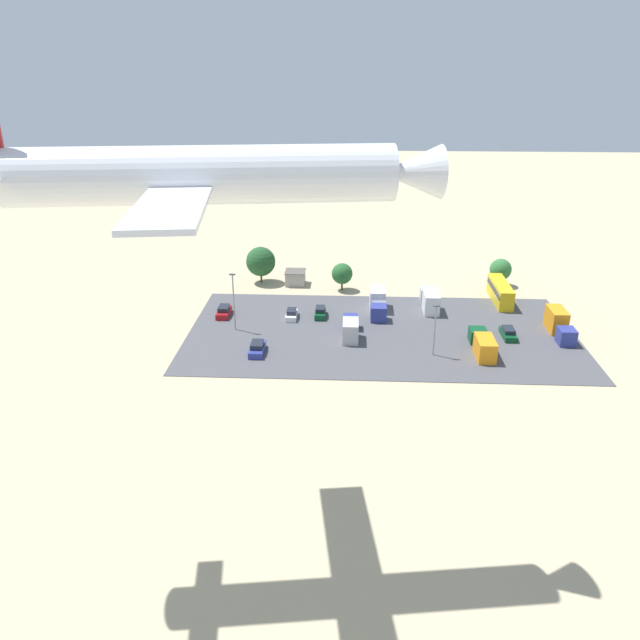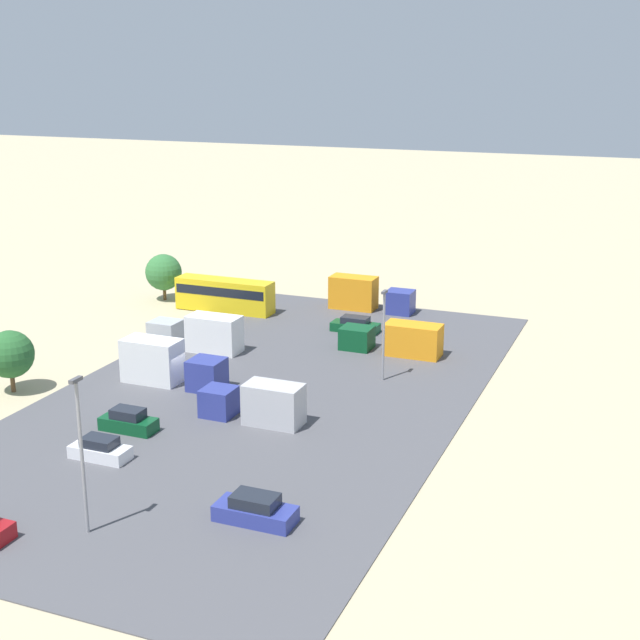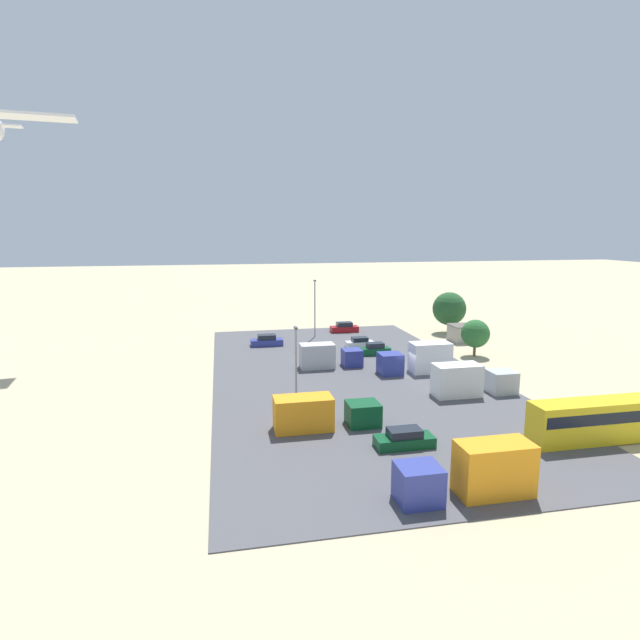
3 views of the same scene
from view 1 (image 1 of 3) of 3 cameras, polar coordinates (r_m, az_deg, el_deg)
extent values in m
plane|color=tan|center=(102.20, 5.46, 0.26)|extent=(400.00, 400.00, 0.00)
cube|color=#4C4C51|center=(96.39, 5.61, -1.15)|extent=(59.10, 31.46, 0.08)
cube|color=#9E998E|center=(116.48, -2.26, 3.87)|extent=(3.51, 3.66, 2.48)
cube|color=#59514C|center=(116.06, -2.27, 4.48)|extent=(3.75, 3.90, 0.12)
cube|color=gold|center=(112.12, 16.15, 2.47)|extent=(2.42, 10.56, 3.37)
cube|color=black|center=(111.92, 16.19, 2.77)|extent=(2.46, 10.14, 0.94)
cube|color=silver|center=(101.15, -2.61, 0.41)|extent=(1.74, 4.04, 0.86)
cube|color=#1E232D|center=(100.87, -2.62, 0.80)|extent=(1.46, 2.26, 0.63)
cube|color=#0C4723|center=(98.36, 16.83, -1.27)|extent=(1.84, 4.66, 0.86)
cube|color=#1E232D|center=(98.07, 16.88, -0.87)|extent=(1.54, 2.61, 0.63)
cube|color=maroon|center=(103.21, -8.77, 0.66)|extent=(1.92, 4.59, 0.96)
cube|color=#1E232D|center=(102.90, -8.80, 1.08)|extent=(1.61, 2.57, 0.70)
cube|color=#0C4723|center=(101.62, 0.03, 0.58)|extent=(1.71, 4.07, 0.95)
cube|color=#1E232D|center=(101.32, 0.03, 1.01)|extent=(1.43, 2.28, 0.70)
cube|color=navy|center=(89.61, -5.76, -2.72)|extent=(1.99, 4.68, 0.95)
cube|color=#1E232D|center=(89.26, -5.78, -2.25)|extent=(1.67, 2.62, 0.69)
cube|color=navy|center=(98.47, 21.59, -1.41)|extent=(2.38, 2.73, 2.42)
cube|color=orange|center=(102.77, 20.79, 0.03)|extent=(2.38, 4.85, 3.46)
cube|color=navy|center=(100.28, 5.36, 0.64)|extent=(2.52, 2.66, 2.51)
cube|color=white|center=(104.75, 5.27, 1.95)|extent=(2.52, 4.72, 3.59)
cube|color=navy|center=(97.05, 2.82, -0.19)|extent=(2.32, 2.36, 2.11)
cube|color=#B2B2B7|center=(92.77, 2.81, -1.00)|extent=(2.32, 4.20, 3.01)
cube|color=#0C4723|center=(95.29, 14.23, -1.38)|extent=(2.45, 2.80, 2.02)
cube|color=orange|center=(90.40, 14.85, -2.50)|extent=(2.45, 4.98, 2.88)
cube|color=#ADB2B7|center=(109.60, 9.79, 2.31)|extent=(2.43, 2.69, 2.32)
cube|color=white|center=(104.71, 10.11, 1.59)|extent=(2.43, 4.78, 3.32)
cylinder|color=brown|center=(120.53, 16.06, 3.42)|extent=(0.36, 0.36, 1.63)
sphere|color=#337038|center=(119.82, 16.18, 4.46)|extent=(3.98, 3.98, 3.98)
cylinder|color=brown|center=(113.58, 2.02, 3.17)|extent=(0.36, 0.36, 1.72)
sphere|color=#28602D|center=(112.84, 2.03, 4.26)|extent=(3.80, 3.80, 3.80)
cylinder|color=brown|center=(117.99, -5.39, 3.92)|extent=(0.36, 0.36, 2.05)
sphere|color=#235128|center=(117.04, -5.44, 5.35)|extent=(5.47, 5.47, 5.47)
cylinder|color=gray|center=(96.17, -7.88, 1.56)|extent=(0.20, 0.20, 8.83)
cube|color=#4C4C51|center=(94.62, -8.03, 4.15)|extent=(0.90, 0.28, 0.20)
cylinder|color=gray|center=(88.69, 10.44, -1.02)|extent=(0.20, 0.20, 7.30)
cube|color=#4C4C51|center=(87.24, 10.62, 1.28)|extent=(0.90, 0.28, 0.20)
cylinder|color=white|center=(45.10, -12.37, 12.78)|extent=(29.66, 7.94, 4.03)
cone|color=white|center=(45.91, 8.26, 13.23)|extent=(4.90, 4.39, 3.82)
cube|color=white|center=(45.21, -12.30, 12.03)|extent=(7.64, 26.76, 0.36)
camera|label=2|loc=(81.35, -39.10, 8.06)|focal=50.00mm
camera|label=3|loc=(96.79, 40.43, 4.10)|focal=28.00mm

